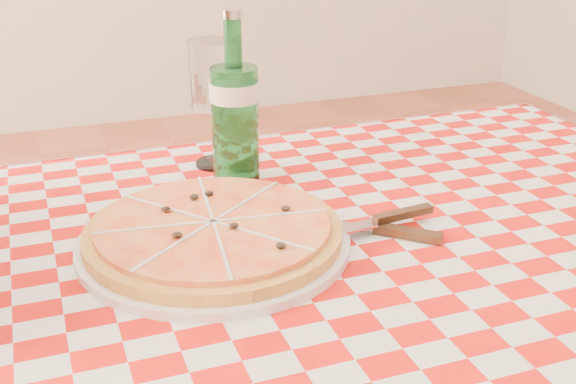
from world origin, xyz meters
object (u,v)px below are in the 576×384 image
Objects in this scene: pizza_plate at (213,231)px; water_bottle at (235,100)px; wine_glass at (215,104)px; dining_table at (318,318)px.

water_bottle reaches higher than pizza_plate.
water_bottle reaches higher than wine_glass.
water_bottle is at bearing 97.75° from dining_table.
dining_table is 4.58× the size of water_bottle.
water_bottle is 1.29× the size of wine_glass.
pizza_plate is 0.30m from wine_glass.
water_bottle is (-0.03, 0.25, 0.23)m from dining_table.
wine_glass is (-0.04, 0.34, 0.20)m from dining_table.
wine_glass is at bearing 74.11° from pizza_plate.
water_bottle reaches higher than dining_table.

